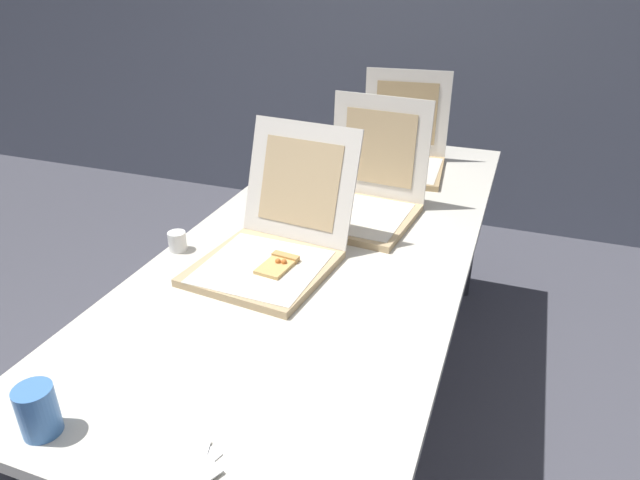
# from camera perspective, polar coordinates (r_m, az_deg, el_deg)

# --- Properties ---
(table) EXTENTS (0.87, 2.09, 0.72)m
(table) POSITION_cam_1_polar(r_m,az_deg,el_deg) (1.81, 1.13, -0.79)
(table) COLOR silver
(table) RESTS_ON ground
(pizza_box_front) EXTENTS (0.40, 0.50, 0.36)m
(pizza_box_front) POSITION_cam_1_polar(r_m,az_deg,el_deg) (1.61, -4.88, -0.79)
(pizza_box_front) COLOR tan
(pizza_box_front) RESTS_ON table
(pizza_box_middle) EXTENTS (0.39, 0.42, 0.37)m
(pizza_box_middle) POSITION_cam_1_polar(r_m,az_deg,el_deg) (1.91, 4.27, 3.96)
(pizza_box_middle) COLOR tan
(pizza_box_middle) RESTS_ON table
(pizza_box_back) EXTENTS (0.39, 0.40, 0.37)m
(pizza_box_back) POSITION_cam_1_polar(r_m,az_deg,el_deg) (2.35, 8.03, 8.35)
(pizza_box_back) COLOR tan
(pizza_box_back) RESTS_ON table
(cup_white_mid) EXTENTS (0.05, 0.05, 0.06)m
(cup_white_mid) POSITION_cam_1_polar(r_m,az_deg,el_deg) (1.97, -6.55, 3.81)
(cup_white_mid) COLOR white
(cup_white_mid) RESTS_ON table
(cup_white_near_left) EXTENTS (0.05, 0.05, 0.06)m
(cup_white_near_left) POSITION_cam_1_polar(r_m,az_deg,el_deg) (1.74, -14.16, -0.12)
(cup_white_near_left) COLOR white
(cup_white_near_left) RESTS_ON table
(cup_white_far) EXTENTS (0.05, 0.05, 0.06)m
(cup_white_far) POSITION_cam_1_polar(r_m,az_deg,el_deg) (2.14, 0.32, 5.97)
(cup_white_far) COLOR white
(cup_white_far) RESTS_ON table
(cup_printed_front) EXTENTS (0.07, 0.07, 0.10)m
(cup_printed_front) POSITION_cam_1_polar(r_m,az_deg,el_deg) (1.20, -26.51, -15.11)
(cup_printed_front) COLOR #477FCC
(cup_printed_front) RESTS_ON table
(napkin_pile) EXTENTS (0.18, 0.19, 0.01)m
(napkin_pile) POSITION_cam_1_polar(r_m,az_deg,el_deg) (1.09, -14.93, -21.17)
(napkin_pile) COLOR white
(napkin_pile) RESTS_ON table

